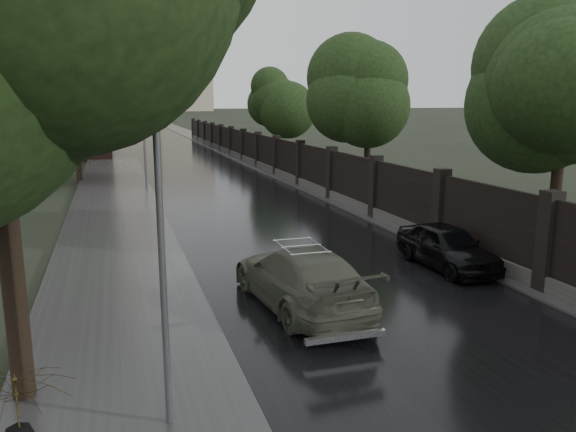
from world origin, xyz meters
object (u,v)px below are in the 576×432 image
at_px(lamp_post, 162,262).
at_px(traffic_light, 145,149).
at_px(car_right_near, 447,246).
at_px(tree_right_b, 369,101).
at_px(tree_right_c, 276,101).
at_px(pedestrian_umbrella, 18,421).
at_px(tree_right_a, 564,100).
at_px(volga_sedan, 301,277).
at_px(tree_left_far, 73,96).

relative_size(lamp_post, traffic_light, 1.28).
bearing_deg(car_right_near, tree_right_b, 72.51).
bearing_deg(tree_right_c, pedestrian_umbrella, -109.34).
distance_m(tree_right_a, volga_sedan, 10.41).
relative_size(tree_right_b, tree_right_c, 1.00).
bearing_deg(lamp_post, tree_right_a, 26.74).
bearing_deg(tree_left_far, pedestrian_umbrella, -88.08).
bearing_deg(tree_right_a, tree_right_c, 90.00).
relative_size(tree_right_c, pedestrian_umbrella, 2.48).
bearing_deg(volga_sedan, lamp_post, 45.66).
bearing_deg(traffic_light, lamp_post, -92.68).
distance_m(tree_right_b, car_right_near, 15.48).
distance_m(tree_left_far, volga_sedan, 25.24).
distance_m(tree_right_c, volga_sedan, 35.55).
distance_m(tree_right_a, tree_right_b, 14.00).
height_order(traffic_light, car_right_near, traffic_light).
height_order(tree_right_b, tree_right_c, same).
relative_size(tree_right_a, pedestrian_umbrella, 2.48).
distance_m(tree_right_b, pedestrian_umbrella, 27.48).
relative_size(tree_right_c, traffic_light, 1.75).
relative_size(tree_right_a, tree_right_b, 1.00).
height_order(car_right_near, pedestrian_umbrella, pedestrian_umbrella).
height_order(tree_right_c, car_right_near, tree_right_c).
height_order(tree_left_far, pedestrian_umbrella, tree_left_far).
bearing_deg(tree_left_far, lamp_post, -84.79).
height_order(tree_right_c, lamp_post, tree_right_c).
distance_m(tree_left_far, pedestrian_umbrella, 31.37).
distance_m(traffic_light, pedestrian_umbrella, 26.32).
distance_m(lamp_post, car_right_near, 10.95).
bearing_deg(pedestrian_umbrella, tree_right_a, 32.44).
distance_m(tree_left_far, traffic_light, 6.84).
xyz_separation_m(tree_right_a, tree_right_b, (0.00, 14.00, 0.00)).
distance_m(tree_left_far, tree_right_b, 17.45).
relative_size(tree_left_far, tree_right_c, 1.05).
xyz_separation_m(tree_left_far, tree_right_b, (15.50, -8.00, -0.29)).
distance_m(tree_left_far, car_right_near, 25.46).
bearing_deg(tree_right_c, traffic_light, -128.18).
relative_size(tree_right_c, volga_sedan, 1.38).
distance_m(lamp_post, pedestrian_umbrella, 3.17).
xyz_separation_m(car_right_near, pedestrian_umbrella, (-10.35, -8.88, 1.38)).
bearing_deg(traffic_light, tree_right_a, -55.23).
relative_size(tree_right_b, pedestrian_umbrella, 2.48).
bearing_deg(tree_left_far, volga_sedan, -75.54).
bearing_deg(lamp_post, pedestrian_umbrella, -120.06).
xyz_separation_m(tree_right_c, lamp_post, (-12.90, -38.50, -2.28)).
relative_size(tree_right_a, volga_sedan, 1.38).
height_order(tree_left_far, volga_sedan, tree_left_far).
xyz_separation_m(tree_left_far, lamp_post, (2.60, -28.50, -2.57)).
bearing_deg(traffic_light, pedestrian_umbrella, -95.79).
bearing_deg(pedestrian_umbrella, lamp_post, 59.94).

